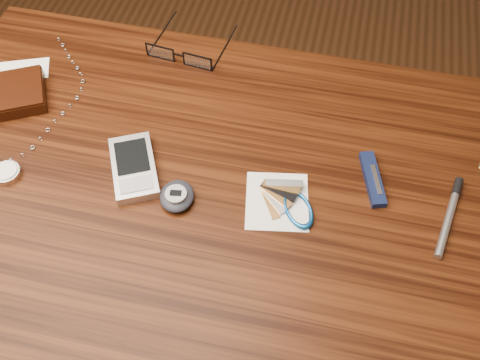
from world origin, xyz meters
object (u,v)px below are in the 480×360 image
at_px(desk, 214,235).
at_px(eyeglasses, 181,55).
at_px(pocket_watch, 11,166).
at_px(wallet_and_card, 9,94).
at_px(notepad_keys, 287,203).
at_px(pda_phone, 134,167).
at_px(pocket_knife, 373,179).
at_px(pedometer, 177,196).
at_px(silver_pen, 451,210).

height_order(desk, eyeglasses, eyeglasses).
relative_size(desk, pocket_watch, 3.08).
bearing_deg(eyeglasses, wallet_and_card, -148.04).
xyz_separation_m(eyeglasses, pocket_watch, (-0.18, -0.29, -0.01)).
xyz_separation_m(desk, notepad_keys, (0.11, 0.02, 0.11)).
bearing_deg(eyeglasses, desk, -65.17).
bearing_deg(pocket_watch, eyeglasses, 57.66).
height_order(eyeglasses, pocket_watch, eyeglasses).
relative_size(pocket_watch, notepad_keys, 2.62).
xyz_separation_m(pda_phone, notepad_keys, (0.24, -0.01, -0.00)).
height_order(wallet_and_card, notepad_keys, wallet_and_card).
bearing_deg(pocket_watch, desk, 2.10).
bearing_deg(pocket_knife, eyeglasses, 151.72).
height_order(wallet_and_card, pocket_knife, wallet_and_card).
relative_size(pocket_watch, pda_phone, 2.43).
bearing_deg(pocket_knife, desk, -159.04).
relative_size(pedometer, silver_pen, 0.46).
relative_size(wallet_and_card, pocket_watch, 0.55).
bearing_deg(eyeglasses, pocket_knife, -28.28).
distance_m(eyeglasses, pedometer, 0.30).
relative_size(pda_phone, notepad_keys, 1.08).
bearing_deg(silver_pen, desk, -170.54).
relative_size(pda_phone, pocket_knife, 1.36).
xyz_separation_m(wallet_and_card, notepad_keys, (0.49, -0.10, -0.01)).
bearing_deg(notepad_keys, pocket_watch, -176.16).
height_order(pocket_watch, silver_pen, same).
bearing_deg(pedometer, pocket_knife, 19.41).
height_order(pda_phone, silver_pen, pda_phone).
height_order(pda_phone, notepad_keys, pda_phone).
bearing_deg(pda_phone, wallet_and_card, 159.26).
xyz_separation_m(pocket_watch, notepad_keys, (0.42, 0.03, -0.00)).
height_order(pda_phone, pocket_knife, pda_phone).
relative_size(pda_phone, pedometer, 2.07).
xyz_separation_m(wallet_and_card, pda_phone, (0.25, -0.10, -0.00)).
bearing_deg(desk, pocket_knife, 20.96).
bearing_deg(eyeglasses, silver_pen, -25.23).
relative_size(desk, eyeglasses, 6.93).
distance_m(pedometer, pocket_knife, 0.29).
height_order(eyeglasses, pedometer, eyeglasses).
distance_m(pocket_watch, pocket_knife, 0.55).
height_order(notepad_keys, silver_pen, notepad_keys).
bearing_deg(notepad_keys, wallet_and_card, 167.92).
relative_size(desk, notepad_keys, 8.06).
relative_size(wallet_and_card, notepad_keys, 1.45).
bearing_deg(pda_phone, pocket_knife, 9.71).
xyz_separation_m(desk, pda_phone, (-0.13, 0.03, 0.11)).
relative_size(eyeglasses, silver_pen, 1.02).
relative_size(desk, pda_phone, 7.47).
bearing_deg(desk, pedometer, -168.16).
bearing_deg(pda_phone, pocket_watch, -168.46).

